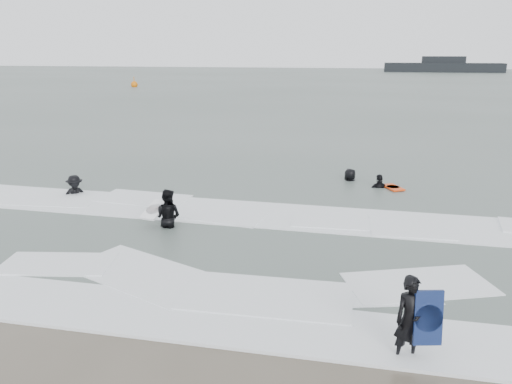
% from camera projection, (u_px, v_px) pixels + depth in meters
% --- Properties ---
extents(ground, '(320.00, 320.00, 0.00)m').
position_uv_depth(ground, '(203.00, 305.00, 10.50)').
color(ground, brown).
rests_on(ground, ground).
extents(sea, '(320.00, 320.00, 0.00)m').
position_uv_depth(sea, '(353.00, 83.00, 85.56)').
color(sea, '#47544C').
rests_on(sea, ground).
extents(surfer_centre, '(0.67, 0.57, 1.57)m').
position_uv_depth(surfer_centre, '(407.00, 358.00, 8.66)').
color(surfer_centre, black).
rests_on(surfer_centre, ground).
extents(surfer_wading, '(0.89, 0.71, 1.75)m').
position_uv_depth(surfer_wading, '(168.00, 227.00, 15.13)').
color(surfer_wading, black).
rests_on(surfer_wading, ground).
extents(surfer_breaker, '(1.18, 1.18, 1.64)m').
position_uv_depth(surfer_breaker, '(76.00, 196.00, 18.45)').
color(surfer_breaker, black).
rests_on(surfer_breaker, ground).
extents(surfer_right_near, '(1.09, 0.69, 1.72)m').
position_uv_depth(surfer_right_near, '(379.00, 189.00, 19.43)').
color(surfer_right_near, black).
rests_on(surfer_right_near, ground).
extents(surfer_right_far, '(0.96, 0.97, 1.69)m').
position_uv_depth(surfer_right_far, '(350.00, 182.00, 20.46)').
color(surfer_right_far, black).
rests_on(surfer_right_far, ground).
extents(surf_foam, '(30.03, 9.06, 0.09)m').
position_uv_depth(surf_foam, '(246.00, 241.00, 13.96)').
color(surf_foam, white).
rests_on(surf_foam, ground).
extents(bodyboards, '(7.96, 12.01, 1.25)m').
position_uv_depth(bodyboards, '(315.00, 220.00, 14.26)').
color(bodyboards, '#101E4C').
rests_on(bodyboards, ground).
extents(buoy, '(1.00, 1.00, 1.65)m').
position_uv_depth(buoy, '(134.00, 84.00, 74.90)').
color(buoy, orange).
rests_on(buoy, ground).
extents(vessel_horizon, '(29.46, 5.26, 4.00)m').
position_uv_depth(vessel_horizon, '(443.00, 67.00, 129.25)').
color(vessel_horizon, black).
rests_on(vessel_horizon, ground).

